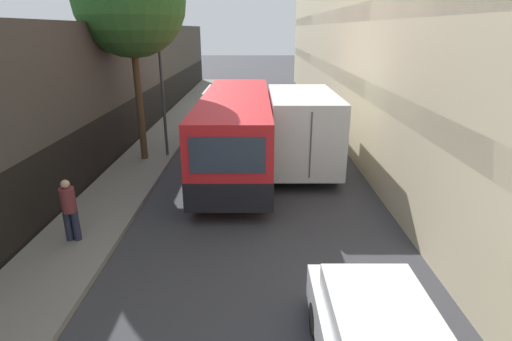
{
  "coord_description": "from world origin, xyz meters",
  "views": [
    {
      "loc": [
        0.04,
        0.59,
        5.37
      ],
      "look_at": [
        0.09,
        11.18,
        1.6
      ],
      "focal_mm": 28.0,
      "sensor_mm": 36.0,
      "label": 1
    }
  ],
  "objects_px": {
    "box_truck": "(298,124)",
    "street_tree_left": "(127,1)",
    "panel_van": "(220,103)",
    "street_lamp": "(156,40)",
    "pedestrian": "(67,209)",
    "bus": "(234,130)"
  },
  "relations": [
    {
      "from": "pedestrian",
      "to": "street_lamp",
      "type": "distance_m",
      "value": 8.48
    },
    {
      "from": "box_truck",
      "to": "street_tree_left",
      "type": "relative_size",
      "value": 0.87
    },
    {
      "from": "box_truck",
      "to": "pedestrian",
      "type": "relative_size",
      "value": 4.33
    },
    {
      "from": "bus",
      "to": "street_lamp",
      "type": "xyz_separation_m",
      "value": [
        -3.11,
        1.35,
        3.38
      ]
    },
    {
      "from": "street_tree_left",
      "to": "street_lamp",
      "type": "bearing_deg",
      "value": 28.59
    },
    {
      "from": "box_truck",
      "to": "pedestrian",
      "type": "height_order",
      "value": "box_truck"
    },
    {
      "from": "panel_van",
      "to": "pedestrian",
      "type": "height_order",
      "value": "panel_van"
    },
    {
      "from": "panel_van",
      "to": "box_truck",
      "type": "bearing_deg",
      "value": -65.33
    },
    {
      "from": "bus",
      "to": "street_lamp",
      "type": "bearing_deg",
      "value": 156.56
    },
    {
      "from": "street_lamp",
      "to": "street_tree_left",
      "type": "xyz_separation_m",
      "value": [
        -0.87,
        -0.47,
        1.4
      ]
    },
    {
      "from": "panel_van",
      "to": "pedestrian",
      "type": "bearing_deg",
      "value": -99.83
    },
    {
      "from": "box_truck",
      "to": "panel_van",
      "type": "bearing_deg",
      "value": 114.67
    },
    {
      "from": "panel_van",
      "to": "street_lamp",
      "type": "distance_m",
      "value": 8.95
    },
    {
      "from": "bus",
      "to": "street_tree_left",
      "type": "relative_size",
      "value": 1.23
    },
    {
      "from": "bus",
      "to": "pedestrian",
      "type": "xyz_separation_m",
      "value": [
        -3.99,
        -6.13,
        -0.53
      ]
    },
    {
      "from": "box_truck",
      "to": "street_tree_left",
      "type": "xyz_separation_m",
      "value": [
        -6.56,
        0.17,
        4.7
      ]
    },
    {
      "from": "bus",
      "to": "box_truck",
      "type": "relative_size",
      "value": 1.41
    },
    {
      "from": "panel_van",
      "to": "pedestrian",
      "type": "xyz_separation_m",
      "value": [
        -2.66,
        -15.34,
        -0.02
      ]
    },
    {
      "from": "street_tree_left",
      "to": "pedestrian",
      "type": "bearing_deg",
      "value": -90.08
    },
    {
      "from": "box_truck",
      "to": "street_lamp",
      "type": "bearing_deg",
      "value": 173.53
    },
    {
      "from": "pedestrian",
      "to": "street_lamp",
      "type": "relative_size",
      "value": 0.24
    },
    {
      "from": "bus",
      "to": "pedestrian",
      "type": "relative_size",
      "value": 6.11
    }
  ]
}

